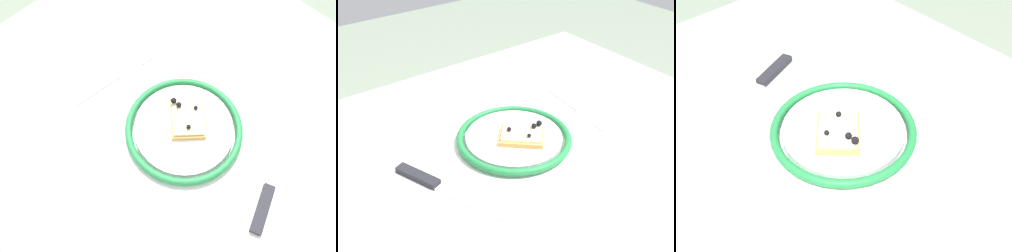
# 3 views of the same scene
# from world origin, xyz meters

# --- Properties ---
(dining_table) EXTENTS (0.97, 0.83, 0.74)m
(dining_table) POSITION_xyz_m (0.00, 0.00, 0.65)
(dining_table) COLOR white
(dining_table) RESTS_ON ground_plane
(plate) EXTENTS (0.23, 0.23, 0.02)m
(plate) POSITION_xyz_m (0.01, -0.04, 0.75)
(plate) COLOR white
(plate) RESTS_ON dining_table
(pizza_slice_near) EXTENTS (0.11, 0.11, 0.03)m
(pizza_slice_near) POSITION_xyz_m (-0.00, -0.02, 0.77)
(pizza_slice_near) COLOR tan
(pizza_slice_near) RESTS_ON plate
(knife) EXTENTS (0.10, 0.23, 0.01)m
(knife) POSITION_xyz_m (0.20, -0.02, 0.75)
(knife) COLOR silver
(knife) RESTS_ON dining_table
(fork) EXTENTS (0.04, 0.20, 0.00)m
(fork) POSITION_xyz_m (-0.18, -0.05, 0.75)
(fork) COLOR silver
(fork) RESTS_ON dining_table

